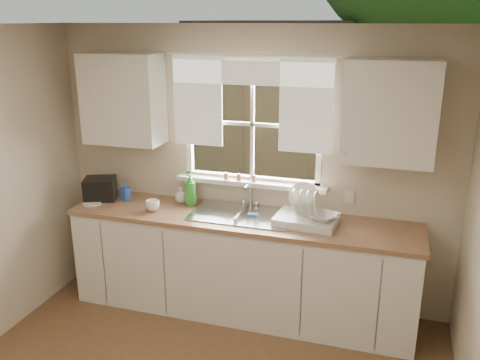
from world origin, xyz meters
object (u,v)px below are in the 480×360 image
(cup, at_px, (153,206))
(black_appliance, at_px, (100,189))
(dish_rack, at_px, (306,216))
(soap_bottle_a, at_px, (190,189))

(cup, height_order, black_appliance, black_appliance)
(dish_rack, height_order, cup, dish_rack)
(dish_rack, bearing_deg, cup, -174.81)
(black_appliance, bearing_deg, cup, -34.37)
(soap_bottle_a, relative_size, cup, 2.41)
(dish_rack, distance_m, cup, 1.35)
(dish_rack, xyz_separation_m, soap_bottle_a, (-1.09, 0.12, 0.08))
(cup, bearing_deg, dish_rack, 19.75)
(dish_rack, bearing_deg, black_appliance, 179.48)
(dish_rack, height_order, soap_bottle_a, dish_rack)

